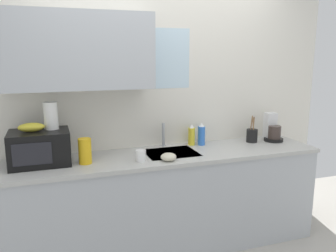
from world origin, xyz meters
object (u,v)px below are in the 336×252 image
Objects in this scene: mug_white at (141,156)px; small_bowl at (169,157)px; banana_bunch at (31,127)px; dish_soap_bottle_blue at (201,135)px; utensil_crock at (252,135)px; dish_soap_bottle_yellow at (192,135)px; coffee_maker at (272,130)px; cereal_canister at (85,151)px; microwave at (40,148)px; paper_towel_roll at (51,116)px.

mug_white is 0.23m from small_bowl.
banana_bunch is at bearing 166.58° from small_bowl.
dish_soap_bottle_blue is 0.53m from utensil_crock.
utensil_crock is at bearing 12.06° from mug_white.
mug_white is (-0.60, -0.35, -0.05)m from dish_soap_bottle_yellow.
coffee_maker is at bearing 1.47° from banana_bunch.
cereal_canister is at bearing 168.38° from mug_white.
cereal_canister is at bearing -175.20° from coffee_maker.
coffee_maker reaches higher than cereal_canister.
microwave is at bearing 166.02° from small_bowl.
dish_soap_bottle_blue is at bearing 39.08° from small_bowl.
microwave is at bearing 163.87° from cereal_canister.
small_bowl is (0.66, -0.15, -0.07)m from cereal_canister.
dish_soap_bottle_blue is 1.15m from cereal_canister.
banana_bunch is at bearing -178.53° from coffee_maker.
utensil_crock is 1.05m from small_bowl.
dish_soap_bottle_blue is 1.05× the size of cereal_canister.
cereal_canister is at bearing -14.38° from banana_bunch.
dish_soap_bottle_blue is 1.67× the size of small_bowl.
paper_towel_roll reaches higher than small_bowl.
microwave is 1.64× the size of coffee_maker.
dish_soap_bottle_yellow is 0.62m from utensil_crock.
coffee_maker is (2.12, 0.01, -0.28)m from paper_towel_roll.
microwave is 2.23m from coffee_maker.
coffee_maker is at bearing 14.12° from small_bowl.
dish_soap_bottle_yellow is 2.15× the size of mug_white.
microwave is 0.18m from banana_bunch.
cereal_canister reaches higher than mug_white.
microwave reaches higher than dish_soap_bottle_blue.
coffee_maker is at bearing 1.54° from microwave.
cereal_canister is (-1.13, -0.23, 0.00)m from dish_soap_bottle_blue.
cereal_canister reaches higher than dish_soap_bottle_yellow.
coffee_maker is 1.03× the size of utensil_crock.
dish_soap_bottle_yellow is at bearing 171.23° from utensil_crock.
utensil_crock is at bearing -6.62° from dish_soap_bottle_blue.
paper_towel_roll reaches higher than microwave.
dish_soap_bottle_blue reaches higher than mug_white.
mug_white is (0.78, -0.19, -0.09)m from microwave.
microwave is 0.36m from cereal_canister.
paper_towel_roll reaches higher than mug_white.
mug_white is at bearing 164.74° from small_bowl.
banana_bunch is 2.11× the size of mug_white.
coffee_maker reaches higher than microwave.
dish_soap_bottle_blue is at bearing 4.94° from banana_bunch.
dish_soap_bottle_yellow is at bearing 30.60° from mug_white.
dish_soap_bottle_yellow is 1.07m from cereal_canister.
dish_soap_bottle_blue reaches higher than cereal_canister.
coffee_maker is at bearing -7.18° from dish_soap_bottle_yellow.
paper_towel_roll reaches higher than dish_soap_bottle_blue.
cereal_canister is at bearing -174.14° from utensil_crock.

